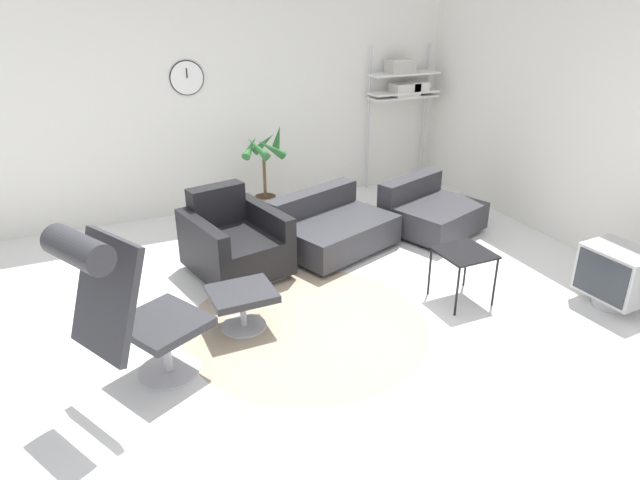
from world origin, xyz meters
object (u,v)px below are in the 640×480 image
shelf_unit (404,85)px  couch_second (429,213)px  couch_low (331,229)px  side_table (464,257)px  potted_plant (266,177)px  armchair_red (234,244)px  lounge_chair (122,298)px  ottoman (242,300)px  crt_television (616,275)px

shelf_unit → couch_second: bearing=-109.8°
couch_low → side_table: size_ratio=2.93×
couch_low → potted_plant: potted_plant is taller
side_table → potted_plant: (-0.90, 2.53, 0.09)m
armchair_red → lounge_chair: bearing=39.9°
side_table → shelf_unit: 3.28m
couch_second → side_table: (-0.63, -1.40, 0.20)m
lounge_chair → ottoman: bearing=90.0°
couch_low → crt_television: bearing=109.7°
lounge_chair → armchair_red: (1.14, 1.44, -0.45)m
potted_plant → shelf_unit: (2.07, 0.39, 0.86)m
ottoman → couch_second: (2.50, 1.04, -0.04)m
lounge_chair → potted_plant: (1.89, 2.63, -0.22)m
armchair_red → couch_second: 2.28m
side_table → crt_television: 1.29m
lounge_chair → armchair_red: size_ratio=1.22×
side_table → crt_television: crt_television is taller
lounge_chair → crt_television: size_ratio=2.23×
lounge_chair → ottoman: size_ratio=2.48×
couch_second → shelf_unit: shelf_unit is taller
couch_second → crt_television: 2.09m
armchair_red → couch_second: size_ratio=0.89×
armchair_red → shelf_unit: bearing=-162.6°
lounge_chair → couch_second: lounge_chair is taller
couch_low → crt_television: (1.69, -2.07, 0.08)m
crt_television → shelf_unit: shelf_unit is taller
ottoman → crt_television: size_ratio=0.90×
potted_plant → armchair_red: bearing=-122.3°
armchair_red → ottoman: bearing=65.1°
couch_low → couch_second: size_ratio=1.19×
potted_plant → ottoman: bearing=-114.3°
couch_second → couch_low: bearing=-21.6°
ottoman → couch_second: couch_second is taller
lounge_chair → couch_low: size_ratio=0.91×
lounge_chair → couch_second: bearing=86.7°
lounge_chair → armchair_red: bearing=114.6°
lounge_chair → armchair_red: 1.90m
side_table → potted_plant: potted_plant is taller
lounge_chair → crt_television: bearing=55.3°
armchair_red → shelf_unit: (2.82, 1.57, 1.08)m
couch_low → shelf_unit: 2.56m
ottoman → potted_plant: bearing=65.7°
potted_plant → shelf_unit: 2.28m
lounge_chair → potted_plant: size_ratio=1.07×
ottoman → couch_low: size_ratio=0.37×
crt_television → ottoman: bearing=67.8°
ottoman → crt_television: 3.16m
side_table → crt_television: (1.13, -0.62, -0.12)m
lounge_chair → crt_television: lounge_chair is taller
shelf_unit → armchair_red: bearing=-150.8°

